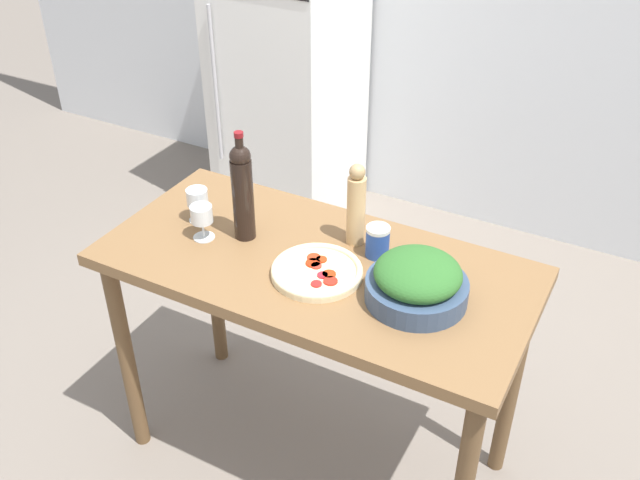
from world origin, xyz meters
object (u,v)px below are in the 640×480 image
wine_glass_near (202,216)px  pepper_mill (356,206)px  refrigerator (288,55)px  wine_glass_far (197,199)px  wine_bottle (242,190)px  salad_bowl (417,282)px  salt_canister (378,241)px  homemade_pizza (317,271)px

wine_glass_near → pepper_mill: bearing=25.6°
wine_glass_near → pepper_mill: (0.44, 0.21, 0.05)m
refrigerator → wine_glass_far: refrigerator is taller
wine_bottle → salad_bowl: (0.61, -0.04, -0.11)m
salad_bowl → salt_canister: salad_bowl is taller
wine_glass_far → wine_bottle: bearing=-2.2°
wine_bottle → wine_glass_near: bearing=-147.7°
refrigerator → homemade_pizza: size_ratio=6.52×
salad_bowl → pepper_mill: bearing=146.9°
refrigerator → wine_bottle: size_ratio=4.88×
salad_bowl → homemade_pizza: size_ratio=1.06×
homemade_pizza → salt_canister: salt_canister is taller
refrigerator → salad_bowl: (1.34, -1.56, 0.05)m
wine_glass_far → salt_canister: 0.62m
wine_glass_far → pepper_mill: (0.52, 0.13, 0.05)m
refrigerator → wine_glass_far: (0.54, -1.51, 0.07)m
homemade_pizza → wine_bottle: bearing=166.2°
refrigerator → wine_glass_far: bearing=-70.3°
homemade_pizza → salt_canister: (0.12, 0.18, 0.04)m
refrigerator → wine_glass_near: bearing=-68.8°
wine_glass_near → salad_bowl: salad_bowl is taller
pepper_mill → wine_glass_far: bearing=-165.7°
refrigerator → wine_bottle: refrigerator is taller
refrigerator → wine_glass_near: 1.71m
wine_glass_near → salad_bowl: 0.73m
wine_bottle → wine_glass_near: size_ratio=3.13×
pepper_mill → salad_bowl: bearing=-33.1°
pepper_mill → salad_bowl: 0.35m
pepper_mill → salt_canister: pepper_mill is taller
salad_bowl → wine_bottle: bearing=175.8°
wine_bottle → salad_bowl: size_ratio=1.26×
wine_bottle → pepper_mill: bearing=23.1°
refrigerator → pepper_mill: refrigerator is taller
refrigerator → wine_glass_near: refrigerator is taller
wine_bottle → homemade_pizza: (0.31, -0.08, -0.16)m
salad_bowl → salt_canister: (-0.19, 0.15, -0.01)m
refrigerator → pepper_mill: 1.74m
wine_glass_far → salt_canister: bearing=9.1°
wine_glass_far → pepper_mill: 0.54m
homemade_pizza → salt_canister: size_ratio=2.68×
refrigerator → homemade_pizza: 1.90m
pepper_mill → homemade_pizza: bearing=-96.1°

